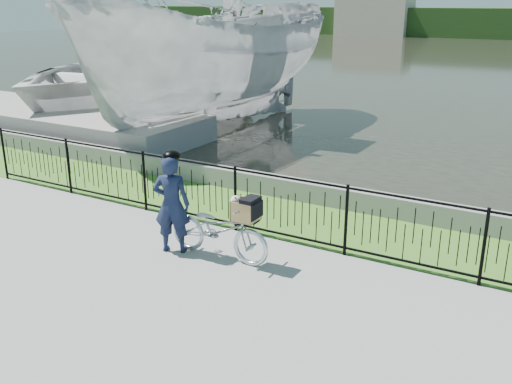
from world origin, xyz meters
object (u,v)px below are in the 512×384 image
Objects in this scene: bicycle_rig at (220,229)px; boat_near at (213,59)px; cyclist at (172,202)px; dock at (52,120)px; boat_far at (140,74)px.

boat_near reaches higher than bicycle_rig.
cyclist is (-0.77, -0.17, 0.34)m from bicycle_rig.
dock is 4.56m from boat_far.
bicycle_rig reaches higher than dock.
cyclist is 8.76m from boat_near.
bicycle_rig is 0.16× the size of boat_near.
cyclist is 13.10m from boat_far.
cyclist is 0.13× the size of boat_far.
cyclist is 0.15× the size of boat_near.
boat_near is at bearing 124.53° from bicycle_rig.
dock is 5.75× the size of bicycle_rig.
cyclist is at bearing -46.97° from boat_far.
boat_far reaches higher than cyclist.
bicycle_rig is 13.54m from boat_far.
bicycle_rig is at bearing -44.10° from boat_far.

